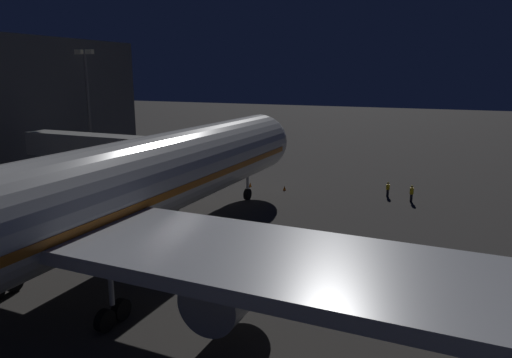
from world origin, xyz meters
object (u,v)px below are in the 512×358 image
object	(u,v)px
traffic_cone_nose_starboard	(250,184)
jet_bridge	(120,149)
airliner_at_gate	(69,207)
ground_crew_under_port_wing	(388,189)
ground_crew_by_belt_loader	(412,193)
traffic_cone_nose_port	(285,188)
apron_floodlight_mast	(88,102)

from	to	relation	value
traffic_cone_nose_starboard	jet_bridge	bearing A→B (deg)	54.41
airliner_at_gate	ground_crew_under_port_wing	bearing A→B (deg)	-113.06
ground_crew_by_belt_loader	traffic_cone_nose_starboard	world-z (taller)	ground_crew_by_belt_loader
jet_bridge	ground_crew_by_belt_loader	bearing A→B (deg)	-154.36
ground_crew_under_port_wing	traffic_cone_nose_port	bearing A→B (deg)	9.76
apron_floodlight_mast	traffic_cone_nose_port	size ratio (longest dim) A/B	29.75
ground_crew_under_port_wing	traffic_cone_nose_starboard	world-z (taller)	ground_crew_under_port_wing
airliner_at_gate	traffic_cone_nose_port	xyz separation A→B (m)	(-2.20, -30.02, -5.41)
airliner_at_gate	ground_crew_under_port_wing	distance (m)	35.08
ground_crew_by_belt_loader	traffic_cone_nose_port	xyz separation A→B (m)	(14.04, 0.71, -0.73)
traffic_cone_nose_starboard	ground_crew_by_belt_loader	bearing A→B (deg)	-177.81
traffic_cone_nose_starboard	traffic_cone_nose_port	bearing A→B (deg)	180.00
airliner_at_gate	apron_floodlight_mast	world-z (taller)	airliner_at_gate
ground_crew_by_belt_loader	ground_crew_under_port_wing	xyz separation A→B (m)	(2.62, -1.26, -0.10)
jet_bridge	ground_crew_under_port_wing	xyz separation A→B (m)	(-24.69, -14.37, -4.93)
apron_floodlight_mast	traffic_cone_nose_starboard	world-z (taller)	apron_floodlight_mast
ground_crew_under_port_wing	jet_bridge	bearing A→B (deg)	30.20
jet_bridge	apron_floodlight_mast	distance (m)	18.70
jet_bridge	airliner_at_gate	bearing A→B (deg)	122.17
airliner_at_gate	apron_floodlight_mast	bearing A→B (deg)	-48.58
ground_crew_under_port_wing	ground_crew_by_belt_loader	bearing A→B (deg)	154.39
airliner_at_gate	traffic_cone_nose_starboard	world-z (taller)	airliner_at_gate
ground_crew_under_port_wing	traffic_cone_nose_port	world-z (taller)	ground_crew_under_port_wing
traffic_cone_nose_port	traffic_cone_nose_starboard	distance (m)	4.40
apron_floodlight_mast	ground_crew_under_port_wing	xyz separation A→B (m)	(-39.11, -3.08, -8.69)
airliner_at_gate	jet_bridge	xyz separation A→B (m)	(11.08, -17.61, 0.15)
jet_bridge	apron_floodlight_mast	xyz separation A→B (m)	(14.42, -11.29, 3.76)
ground_crew_by_belt_loader	apron_floodlight_mast	bearing A→B (deg)	2.50
jet_bridge	traffic_cone_nose_port	world-z (taller)	jet_bridge
jet_bridge	traffic_cone_nose_starboard	xyz separation A→B (m)	(-8.88, -12.40, -5.55)
airliner_at_gate	apron_floodlight_mast	distance (m)	38.74
ground_crew_by_belt_loader	jet_bridge	bearing A→B (deg)	25.64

